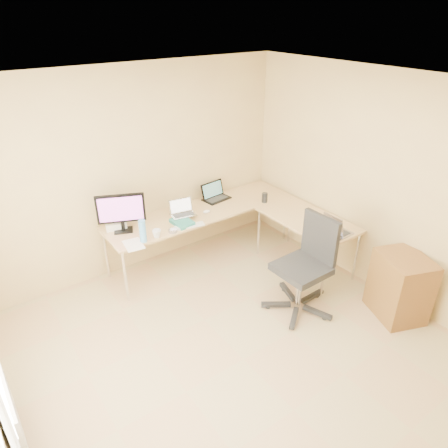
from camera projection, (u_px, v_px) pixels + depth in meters
floor at (243, 359)px, 4.13m from camera, size 4.50×4.50×0.00m
ceiling at (252, 94)px, 2.89m from camera, size 4.50×4.50×0.00m
wall_back at (135, 173)px, 5.12m from camera, size 4.50×0.00×4.50m
wall_right at (393, 192)px, 4.59m from camera, size 0.00×4.50×4.50m
desk_main at (203, 234)px, 5.65m from camera, size 2.65×0.70×0.73m
desk_return at (305, 243)px, 5.44m from camera, size 0.70×1.30×0.73m
monitor at (121, 213)px, 4.86m from camera, size 0.59×0.39×0.49m
book_stack at (182, 222)px, 5.12m from camera, size 0.22×0.30×0.05m
laptop_center at (183, 208)px, 5.19m from camera, size 0.35×0.29×0.20m
laptop_black at (216, 192)px, 5.72m from camera, size 0.41×0.32×0.24m
keyboard at (190, 226)px, 5.07m from camera, size 0.38×0.19×0.02m
mouse at (207, 212)px, 5.39m from camera, size 0.12×0.10×0.04m
mug at (157, 234)px, 4.81m from camera, size 0.11×0.11×0.10m
cd_stack at (173, 231)px, 4.94m from camera, size 0.13×0.13×0.03m
water_bottle at (143, 231)px, 4.68m from camera, size 0.08×0.08×0.28m
papers at (134, 245)px, 4.68m from camera, size 0.24×0.31×0.01m
white_box at (116, 225)px, 5.02m from camera, size 0.29×0.24×0.09m
desk_fan at (115, 218)px, 4.97m from camera, size 0.28×0.28×0.28m
black_cup at (265, 198)px, 5.67m from camera, size 0.08×0.08×0.14m
laptop_return at (339, 225)px, 4.86m from camera, size 0.35×0.28×0.23m
office_chair at (301, 272)px, 4.60m from camera, size 0.70×0.70×1.15m
cabinet at (400, 288)px, 4.58m from camera, size 0.65×0.71×0.80m
radiator at (9, 411)px, 3.20m from camera, size 0.09×0.80×0.55m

